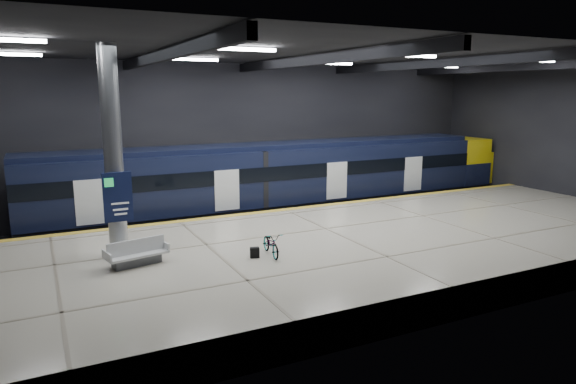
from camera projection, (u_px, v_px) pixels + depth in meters
ground at (314, 248)px, 21.74m from camera, size 30.00×30.00×0.00m
room_shell at (315, 112)px, 20.64m from camera, size 30.10×16.10×8.05m
platform at (346, 252)px, 19.43m from camera, size 30.00×11.00×1.10m
safety_strip at (285, 210)px, 23.95m from camera, size 30.00×0.40×0.01m
rails at (262, 218)px, 26.56m from camera, size 30.00×1.52×0.16m
train at (303, 177)px, 27.23m from camera, size 29.40×2.84×3.79m
bench at (137, 256)px, 16.24m from camera, size 2.03×1.15×0.85m
bicycle at (271, 244)px, 17.19m from camera, size 0.71×1.59×0.81m
pannier_bag at (255, 253)px, 16.97m from camera, size 0.33×0.25×0.35m
info_column at (113, 156)px, 16.50m from camera, size 0.90×0.78×6.90m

